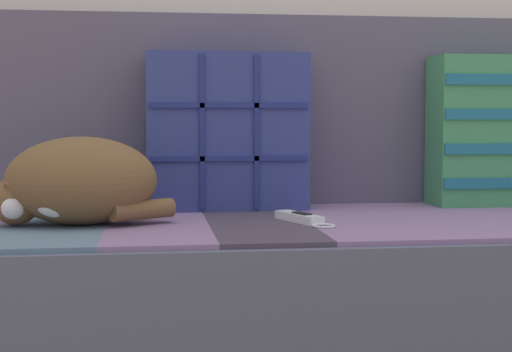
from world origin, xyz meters
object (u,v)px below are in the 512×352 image
at_px(couch, 345,313).
at_px(throw_pillow_striped, 502,131).
at_px(throw_pillow_quilted, 227,132).
at_px(sleeping_cat, 76,183).
at_px(game_remote_far, 301,218).

bearing_deg(couch, throw_pillow_striped, 21.34).
height_order(couch, throw_pillow_quilted, throw_pillow_quilted).
relative_size(sleeping_cat, game_remote_far, 1.91).
height_order(couch, throw_pillow_striped, throw_pillow_striped).
bearing_deg(throw_pillow_striped, couch, -158.66).
height_order(sleeping_cat, game_remote_far, sleeping_cat).
distance_m(throw_pillow_quilted, throw_pillow_striped, 0.71).
xyz_separation_m(throw_pillow_quilted, throw_pillow_striped, (0.71, -0.00, -0.00)).
distance_m(throw_pillow_quilted, sleeping_cat, 0.44).
distance_m(couch, sleeping_cat, 0.68).
bearing_deg(game_remote_far, sleeping_cat, 177.86).
relative_size(throw_pillow_quilted, sleeping_cat, 1.03).
height_order(throw_pillow_quilted, throw_pillow_striped, same).
relative_size(throw_pillow_quilted, game_remote_far, 1.97).
xyz_separation_m(couch, throw_pillow_striped, (0.46, 0.18, 0.42)).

